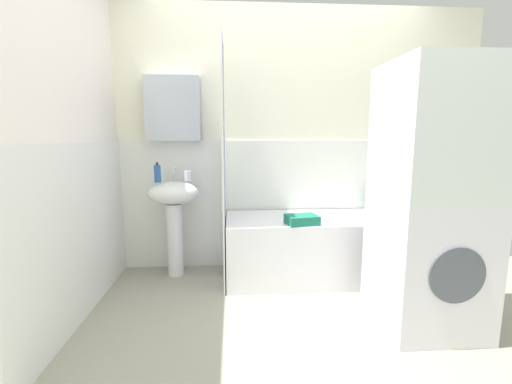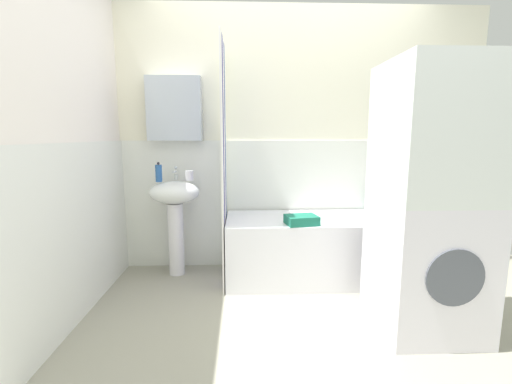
{
  "view_description": "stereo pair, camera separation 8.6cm",
  "coord_description": "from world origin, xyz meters",
  "px_view_note": "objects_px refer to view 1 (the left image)",
  "views": [
    {
      "loc": [
        -0.51,
        -2.03,
        1.24
      ],
      "look_at": [
        -0.32,
        0.83,
        0.78
      ],
      "focal_mm": 24.6,
      "sensor_mm": 36.0,
      "label": 1
    },
    {
      "loc": [
        -0.42,
        -2.03,
        1.24
      ],
      "look_at": [
        -0.32,
        0.83,
        0.78
      ],
      "focal_mm": 24.6,
      "sensor_mm": 36.0,
      "label": 2
    }
  ],
  "objects_px": {
    "toothbrush_cup": "(188,176)",
    "lotion_bottle": "(376,198)",
    "towel_folded": "(302,220)",
    "sink": "(174,207)",
    "soap_dispenser": "(157,173)",
    "conditioner_bottle": "(369,200)",
    "washer_dryer_stack": "(431,199)",
    "body_wash_bottle": "(389,201)",
    "bathtub": "(320,247)"
  },
  "relations": [
    {
      "from": "lotion_bottle",
      "to": "towel_folded",
      "type": "relative_size",
      "value": 0.97
    },
    {
      "from": "sink",
      "to": "towel_folded",
      "type": "relative_size",
      "value": 3.46
    },
    {
      "from": "bathtub",
      "to": "towel_folded",
      "type": "height_order",
      "value": "towel_folded"
    },
    {
      "from": "lotion_bottle",
      "to": "sink",
      "type": "bearing_deg",
      "value": -175.82
    },
    {
      "from": "body_wash_bottle",
      "to": "towel_folded",
      "type": "bearing_deg",
      "value": -152.53
    },
    {
      "from": "conditioner_bottle",
      "to": "washer_dryer_stack",
      "type": "xyz_separation_m",
      "value": [
        -0.03,
        -1.06,
        0.21
      ]
    },
    {
      "from": "bathtub",
      "to": "towel_folded",
      "type": "relative_size",
      "value": 6.66
    },
    {
      "from": "bathtub",
      "to": "sink",
      "type": "bearing_deg",
      "value": 173.88
    },
    {
      "from": "toothbrush_cup",
      "to": "conditioner_bottle",
      "type": "bearing_deg",
      "value": 1.84
    },
    {
      "from": "lotion_bottle",
      "to": "conditioner_bottle",
      "type": "relative_size",
      "value": 1.19
    },
    {
      "from": "toothbrush_cup",
      "to": "washer_dryer_stack",
      "type": "xyz_separation_m",
      "value": [
        1.65,
        -1.0,
        -0.05
      ]
    },
    {
      "from": "toothbrush_cup",
      "to": "body_wash_bottle",
      "type": "relative_size",
      "value": 0.47
    },
    {
      "from": "sink",
      "to": "bathtub",
      "type": "bearing_deg",
      "value": -6.12
    },
    {
      "from": "body_wash_bottle",
      "to": "washer_dryer_stack",
      "type": "relative_size",
      "value": 0.11
    },
    {
      "from": "soap_dispenser",
      "to": "conditioner_bottle",
      "type": "height_order",
      "value": "soap_dispenser"
    },
    {
      "from": "soap_dispenser",
      "to": "bathtub",
      "type": "xyz_separation_m",
      "value": [
        1.4,
        -0.1,
        -0.65
      ]
    },
    {
      "from": "towel_folded",
      "to": "sink",
      "type": "bearing_deg",
      "value": 161.59
    },
    {
      "from": "toothbrush_cup",
      "to": "washer_dryer_stack",
      "type": "height_order",
      "value": "washer_dryer_stack"
    },
    {
      "from": "lotion_bottle",
      "to": "body_wash_bottle",
      "type": "bearing_deg",
      "value": -5.11
    },
    {
      "from": "body_wash_bottle",
      "to": "towel_folded",
      "type": "distance_m",
      "value": 1.05
    },
    {
      "from": "bathtub",
      "to": "washer_dryer_stack",
      "type": "xyz_separation_m",
      "value": [
        0.5,
        -0.8,
        0.57
      ]
    },
    {
      "from": "toothbrush_cup",
      "to": "lotion_bottle",
      "type": "bearing_deg",
      "value": 2.54
    },
    {
      "from": "washer_dryer_stack",
      "to": "body_wash_bottle",
      "type": "bearing_deg",
      "value": 78.31
    },
    {
      "from": "conditioner_bottle",
      "to": "lotion_bottle",
      "type": "bearing_deg",
      "value": 17.25
    },
    {
      "from": "lotion_bottle",
      "to": "soap_dispenser",
      "type": "bearing_deg",
      "value": -174.99
    },
    {
      "from": "toothbrush_cup",
      "to": "body_wash_bottle",
      "type": "bearing_deg",
      "value": 2.05
    },
    {
      "from": "bathtub",
      "to": "lotion_bottle",
      "type": "relative_size",
      "value": 6.84
    },
    {
      "from": "sink",
      "to": "conditioner_bottle",
      "type": "distance_m",
      "value": 1.81
    },
    {
      "from": "washer_dryer_stack",
      "to": "conditioner_bottle",
      "type": "bearing_deg",
      "value": 88.59
    },
    {
      "from": "washer_dryer_stack",
      "to": "sink",
      "type": "bearing_deg",
      "value": 152.12
    },
    {
      "from": "sink",
      "to": "soap_dispenser",
      "type": "xyz_separation_m",
      "value": [
        -0.12,
        -0.04,
        0.3
      ]
    },
    {
      "from": "bathtub",
      "to": "lotion_bottle",
      "type": "bearing_deg",
      "value": 24.62
    },
    {
      "from": "conditioner_bottle",
      "to": "towel_folded",
      "type": "relative_size",
      "value": 0.82
    },
    {
      "from": "body_wash_bottle",
      "to": "toothbrush_cup",
      "type": "bearing_deg",
      "value": -177.95
    },
    {
      "from": "conditioner_bottle",
      "to": "sink",
      "type": "bearing_deg",
      "value": -176.39
    },
    {
      "from": "body_wash_bottle",
      "to": "conditioner_bottle",
      "type": "relative_size",
      "value": 0.89
    },
    {
      "from": "body_wash_bottle",
      "to": "soap_dispenser",
      "type": "bearing_deg",
      "value": -175.55
    },
    {
      "from": "bathtub",
      "to": "lotion_bottle",
      "type": "xyz_separation_m",
      "value": [
        0.6,
        0.28,
        0.39
      ]
    },
    {
      "from": "sink",
      "to": "toothbrush_cup",
      "type": "height_order",
      "value": "toothbrush_cup"
    },
    {
      "from": "body_wash_bottle",
      "to": "conditioner_bottle",
      "type": "height_order",
      "value": "conditioner_bottle"
    },
    {
      "from": "sink",
      "to": "soap_dispenser",
      "type": "bearing_deg",
      "value": -162.33
    },
    {
      "from": "sink",
      "to": "lotion_bottle",
      "type": "distance_m",
      "value": 1.89
    },
    {
      "from": "body_wash_bottle",
      "to": "towel_folded",
      "type": "relative_size",
      "value": 0.73
    },
    {
      "from": "sink",
      "to": "washer_dryer_stack",
      "type": "distance_m",
      "value": 2.02
    },
    {
      "from": "bathtub",
      "to": "conditioner_bottle",
      "type": "height_order",
      "value": "conditioner_bottle"
    },
    {
      "from": "soap_dispenser",
      "to": "conditioner_bottle",
      "type": "bearing_deg",
      "value": 4.51
    },
    {
      "from": "body_wash_bottle",
      "to": "bathtub",
      "type": "bearing_deg",
      "value": -159.8
    },
    {
      "from": "towel_folded",
      "to": "washer_dryer_stack",
      "type": "xyz_separation_m",
      "value": [
        0.71,
        -0.58,
        0.26
      ]
    },
    {
      "from": "toothbrush_cup",
      "to": "bathtub",
      "type": "distance_m",
      "value": 1.33
    },
    {
      "from": "soap_dispenser",
      "to": "washer_dryer_stack",
      "type": "bearing_deg",
      "value": -25.45
    }
  ]
}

